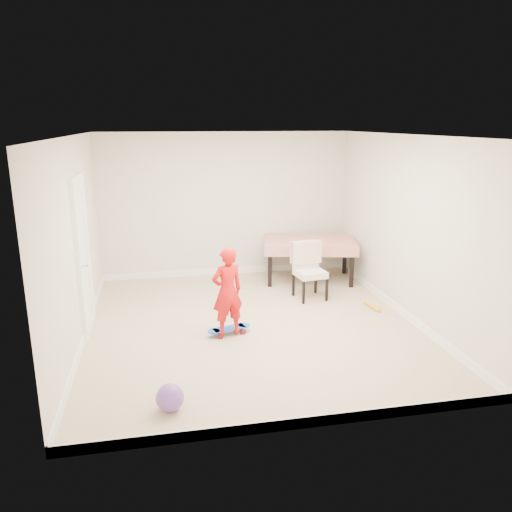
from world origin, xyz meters
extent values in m
plane|color=tan|center=(0.00, 0.00, 0.00)|extent=(5.00, 5.00, 0.00)
cube|color=white|center=(0.00, 0.00, 2.58)|extent=(4.50, 5.00, 0.04)
cube|color=beige|center=(0.00, 2.48, 1.30)|extent=(4.50, 0.04, 2.60)
cube|color=beige|center=(0.00, -2.48, 1.30)|extent=(4.50, 0.04, 2.60)
cube|color=beige|center=(-2.23, 0.00, 1.30)|extent=(0.04, 5.00, 2.60)
cube|color=beige|center=(2.23, 0.00, 1.30)|extent=(0.04, 5.00, 2.60)
cube|color=white|center=(-2.22, 0.30, 1.02)|extent=(0.11, 0.94, 2.11)
cube|color=white|center=(0.00, 2.49, 0.06)|extent=(4.50, 0.02, 0.12)
cube|color=white|center=(0.00, -2.49, 0.06)|extent=(4.50, 0.02, 0.12)
cube|color=white|center=(-2.24, 0.00, 0.06)|extent=(0.02, 5.00, 0.12)
cube|color=white|center=(2.24, 0.00, 0.06)|extent=(0.02, 5.00, 0.12)
imported|color=red|center=(-0.38, -0.30, 0.59)|extent=(0.50, 0.40, 1.19)
sphere|color=#7349B0|center=(-1.19, -1.95, 0.14)|extent=(0.28, 0.28, 0.28)
cylinder|color=gold|center=(1.94, 0.29, 0.03)|extent=(0.12, 0.40, 0.06)
camera|label=1|loc=(-1.21, -6.40, 2.77)|focal=35.00mm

